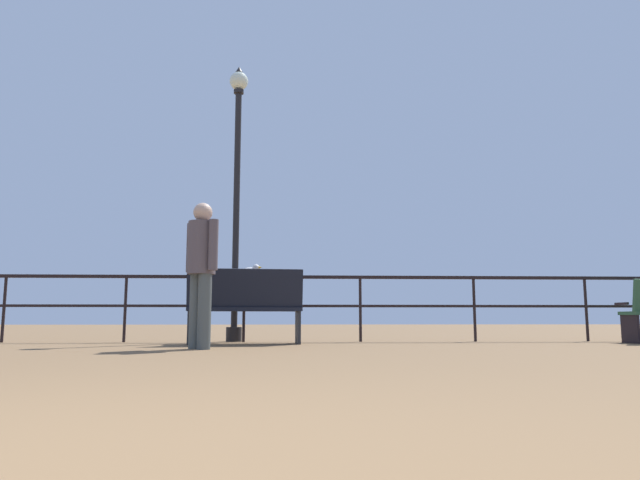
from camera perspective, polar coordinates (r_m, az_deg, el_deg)
pier_railing at (r=8.82m, az=-7.56°, el=-5.24°), size 21.35×0.05×1.01m
bench_near_left at (r=7.99m, az=-7.47°, el=-6.33°), size 1.60×0.82×1.03m
lamppost_center at (r=9.25m, az=-8.27°, el=6.13°), size 0.30×0.30×4.44m
person_by_bench at (r=6.90m, az=-11.73°, el=-2.37°), size 0.42×0.43×1.72m
seagull_on_rail at (r=8.83m, az=-6.90°, el=-3.02°), size 0.36×0.19×0.17m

